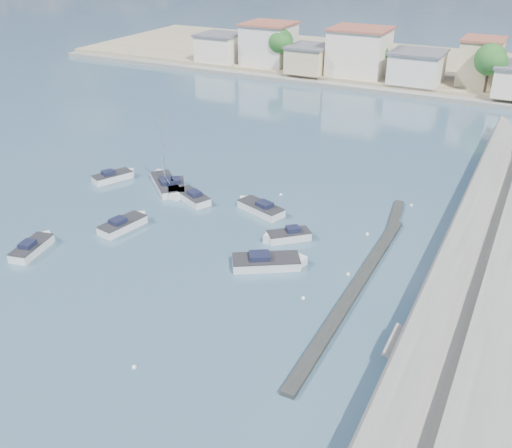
{
  "coord_description": "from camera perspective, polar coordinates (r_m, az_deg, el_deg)",
  "views": [
    {
      "loc": [
        17.34,
        -27.19,
        25.81
      ],
      "look_at": [
        -4.08,
        14.4,
        1.4
      ],
      "focal_mm": 40.0,
      "sensor_mm": 36.0,
      "label": 1
    }
  ],
  "objects": [
    {
      "name": "motorboat_h",
      "position": [
        48.82,
        1.39,
        -3.85
      ],
      "size": [
        6.07,
        4.97,
        1.48
      ],
      "color": "silver",
      "rests_on": "ground"
    },
    {
      "name": "breakwater",
      "position": [
        48.54,
        10.7,
        -4.87
      ],
      "size": [
        2.0,
        31.02,
        0.35
      ],
      "color": "black",
      "rests_on": "ground"
    },
    {
      "name": "motorboat_c",
      "position": [
        58.17,
        0.32,
        1.63
      ],
      "size": [
        5.71,
        3.52,
        1.48
      ],
      "color": "silver",
      "rests_on": "ground"
    },
    {
      "name": "motorboat_e",
      "position": [
        67.63,
        -13.98,
        4.62
      ],
      "size": [
        3.47,
        4.89,
        1.48
      ],
      "color": "silver",
      "rests_on": "ground"
    },
    {
      "name": "far_shore_land",
      "position": [
        123.03,
        19.18,
        14.32
      ],
      "size": [
        160.0,
        40.0,
        1.4
      ],
      "primitive_type": "cube",
      "color": "gray",
      "rests_on": "ground"
    },
    {
      "name": "mooring_buoys",
      "position": [
        51.15,
        6.15,
        -2.86
      ],
      "size": [
        13.56,
        33.36,
        0.33
      ],
      "color": "white",
      "rests_on": "ground"
    },
    {
      "name": "motorboat_g",
      "position": [
        63.15,
        -7.97,
        3.53
      ],
      "size": [
        4.03,
        4.67,
        1.48
      ],
      "color": "silver",
      "rests_on": "ground"
    },
    {
      "name": "motorboat_a",
      "position": [
        54.81,
        -21.36,
        -2.16
      ],
      "size": [
        2.67,
        5.1,
        1.48
      ],
      "color": "silver",
      "rests_on": "ground"
    },
    {
      "name": "sailboat",
      "position": [
        64.63,
        -9.11,
        4.05
      ],
      "size": [
        6.16,
        5.88,
        9.0
      ],
      "color": "silver",
      "rests_on": "ground"
    },
    {
      "name": "far_town",
      "position": [
        106.39,
        23.88,
        13.99
      ],
      "size": [
        113.01,
        12.8,
        8.35
      ],
      "color": "#ECE0C6",
      "rests_on": "far_shore_land"
    },
    {
      "name": "motorboat_d",
      "position": [
        52.87,
        3.05,
        -1.24
      ],
      "size": [
        4.04,
        3.89,
        1.48
      ],
      "color": "silver",
      "rests_on": "ground"
    },
    {
      "name": "motorboat_f",
      "position": [
        60.99,
        -6.5,
        2.73
      ],
      "size": [
        5.02,
        3.62,
        1.48
      ],
      "color": "silver",
      "rests_on": "ground"
    },
    {
      "name": "ground",
      "position": [
        74.04,
        12.05,
        6.53
      ],
      "size": [
        400.0,
        400.0,
        0.0
      ],
      "primitive_type": "plane",
      "color": "#304660",
      "rests_on": "ground"
    },
    {
      "name": "far_shore_quay",
      "position": [
        102.89,
        17.08,
        12.08
      ],
      "size": [
        160.0,
        2.5,
        0.8
      ],
      "primitive_type": "cube",
      "color": "slate",
      "rests_on": "ground"
    },
    {
      "name": "motorboat_b",
      "position": [
        56.37,
        -13.0,
        -0.02
      ],
      "size": [
        2.79,
        5.41,
        1.48
      ],
      "color": "silver",
      "rests_on": "ground"
    },
    {
      "name": "shore_trees",
      "position": [
        97.71,
        22.09,
        14.06
      ],
      "size": [
        74.56,
        38.32,
        7.92
      ],
      "color": "#38281E",
      "rests_on": "ground"
    }
  ]
}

